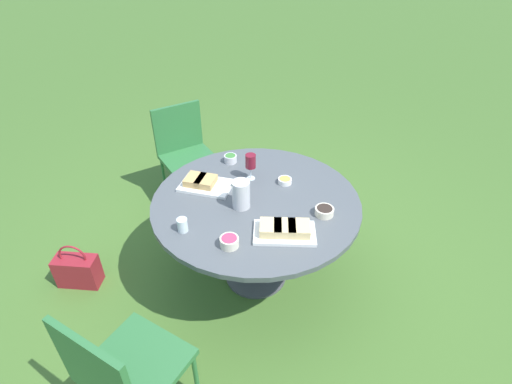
% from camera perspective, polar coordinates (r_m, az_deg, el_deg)
% --- Properties ---
extents(ground_plane, '(40.00, 40.00, 0.00)m').
position_cam_1_polar(ground_plane, '(3.07, 0.00, -11.85)').
color(ground_plane, '#446B2B').
extents(dining_table, '(1.35, 1.35, 0.71)m').
position_cam_1_polar(dining_table, '(2.64, 0.00, -2.60)').
color(dining_table, '#4C4C51').
rests_on(dining_table, ground_plane).
extents(chair_near_left, '(0.60, 0.60, 0.89)m').
position_cam_1_polar(chair_near_left, '(3.60, -10.14, 6.15)').
color(chair_near_left, '#2D6B38').
rests_on(chair_near_left, ground_plane).
extents(chair_near_right, '(0.58, 0.57, 0.89)m').
position_cam_1_polar(chair_near_right, '(2.11, -18.68, -22.83)').
color(chair_near_right, '#2D6B38').
rests_on(chair_near_right, ground_plane).
extents(water_pitcher, '(0.12, 0.11, 0.19)m').
position_cam_1_polar(water_pitcher, '(2.48, -2.16, -0.34)').
color(water_pitcher, silver).
rests_on(water_pitcher, dining_table).
extents(wine_glass, '(0.07, 0.07, 0.19)m').
position_cam_1_polar(wine_glass, '(2.71, -0.78, 4.31)').
color(wine_glass, silver).
rests_on(wine_glass, dining_table).
extents(platter_bread_main, '(0.37, 0.23, 0.07)m').
position_cam_1_polar(platter_bread_main, '(2.31, 4.11, -5.43)').
color(platter_bread_main, white).
rests_on(platter_bread_main, dining_table).
extents(platter_charcuterie, '(0.38, 0.28, 0.07)m').
position_cam_1_polar(platter_charcuterie, '(2.72, -7.55, 1.29)').
color(platter_charcuterie, white).
rests_on(platter_charcuterie, dining_table).
extents(bowl_fries, '(0.09, 0.09, 0.04)m').
position_cam_1_polar(bowl_fries, '(2.74, 4.15, 1.64)').
color(bowl_fries, white).
rests_on(bowl_fries, dining_table).
extents(bowl_salad, '(0.09, 0.09, 0.06)m').
position_cam_1_polar(bowl_salad, '(2.97, -3.67, 4.83)').
color(bowl_salad, silver).
rests_on(bowl_salad, dining_table).
extents(bowl_olives, '(0.12, 0.12, 0.05)m').
position_cam_1_polar(bowl_olives, '(2.48, 9.74, -2.69)').
color(bowl_olives, beige).
rests_on(bowl_olives, dining_table).
extents(bowl_dip_red, '(0.11, 0.11, 0.06)m').
position_cam_1_polar(bowl_dip_red, '(2.24, -3.83, -7.06)').
color(bowl_dip_red, beige).
rests_on(bowl_dip_red, dining_table).
extents(cup_water_near, '(0.06, 0.06, 0.08)m').
position_cam_1_polar(cup_water_near, '(2.36, -10.47, -4.65)').
color(cup_water_near, silver).
rests_on(cup_water_near, dining_table).
extents(handbag, '(0.30, 0.14, 0.37)m').
position_cam_1_polar(handbag, '(3.20, -24.13, -10.16)').
color(handbag, maroon).
rests_on(handbag, ground_plane).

